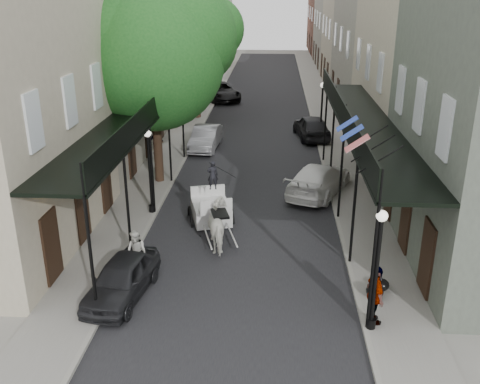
% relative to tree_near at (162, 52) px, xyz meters
% --- Properties ---
extents(ground, '(140.00, 140.00, 0.00)m').
position_rel_tree_near_xyz_m(ground, '(4.20, -10.18, -6.49)').
color(ground, gray).
rests_on(ground, ground).
extents(road, '(8.00, 90.00, 0.01)m').
position_rel_tree_near_xyz_m(road, '(4.20, 9.82, -6.48)').
color(road, black).
rests_on(road, ground).
extents(sidewalk_left, '(2.20, 90.00, 0.12)m').
position_rel_tree_near_xyz_m(sidewalk_left, '(-0.80, 9.82, -6.43)').
color(sidewalk_left, gray).
rests_on(sidewalk_left, ground).
extents(sidewalk_right, '(2.20, 90.00, 0.12)m').
position_rel_tree_near_xyz_m(sidewalk_right, '(9.20, 9.82, -6.43)').
color(sidewalk_right, gray).
rests_on(sidewalk_right, ground).
extents(building_row_left, '(5.00, 80.00, 10.50)m').
position_rel_tree_near_xyz_m(building_row_left, '(-4.40, 19.82, -1.24)').
color(building_row_left, '#B2A78E').
rests_on(building_row_left, ground).
extents(building_row_right, '(5.00, 80.00, 10.50)m').
position_rel_tree_near_xyz_m(building_row_right, '(12.80, 19.82, -1.24)').
color(building_row_right, gray).
rests_on(building_row_right, ground).
extents(gallery_left, '(2.20, 18.05, 4.88)m').
position_rel_tree_near_xyz_m(gallery_left, '(-0.59, -3.20, -2.44)').
color(gallery_left, black).
rests_on(gallery_left, sidewalk_left).
extents(gallery_right, '(2.20, 18.05, 4.88)m').
position_rel_tree_near_xyz_m(gallery_right, '(8.99, -3.20, -2.44)').
color(gallery_right, black).
rests_on(gallery_right, sidewalk_right).
extents(tree_near, '(7.31, 6.80, 9.63)m').
position_rel_tree_near_xyz_m(tree_near, '(0.00, 0.00, 0.00)').
color(tree_near, '#382619').
rests_on(tree_near, sidewalk_left).
extents(tree_far, '(6.45, 6.00, 8.61)m').
position_rel_tree_near_xyz_m(tree_far, '(-0.05, 14.00, -0.65)').
color(tree_far, '#382619').
rests_on(tree_far, sidewalk_left).
extents(lamppost_right_near, '(0.32, 0.32, 3.71)m').
position_rel_tree_near_xyz_m(lamppost_right_near, '(8.30, -12.18, -4.44)').
color(lamppost_right_near, black).
rests_on(lamppost_right_near, sidewalk_right).
extents(lamppost_left, '(0.32, 0.32, 3.71)m').
position_rel_tree_near_xyz_m(lamppost_left, '(0.10, -4.18, -4.44)').
color(lamppost_left, black).
rests_on(lamppost_left, sidewalk_left).
extents(lamppost_right_far, '(0.32, 0.32, 3.71)m').
position_rel_tree_near_xyz_m(lamppost_right_far, '(8.30, 7.82, -4.44)').
color(lamppost_right_far, black).
rests_on(lamppost_right_far, sidewalk_right).
extents(horse, '(1.47, 2.26, 1.76)m').
position_rel_tree_near_xyz_m(horse, '(3.41, -7.08, -5.61)').
color(horse, silver).
rests_on(horse, ground).
extents(carriage, '(2.24, 2.89, 2.94)m').
position_rel_tree_near_xyz_m(carriage, '(2.68, -4.44, -5.35)').
color(carriage, black).
rests_on(carriage, ground).
extents(pedestrian_walking, '(0.93, 0.84, 1.57)m').
position_rel_tree_near_xyz_m(pedestrian_walking, '(0.70, -9.23, -5.70)').
color(pedestrian_walking, beige).
rests_on(pedestrian_walking, ground).
extents(pedestrian_sidewalk_left, '(1.22, 1.18, 1.67)m').
position_rel_tree_near_xyz_m(pedestrian_sidewalk_left, '(-1.60, 4.48, -5.53)').
color(pedestrian_sidewalk_left, gray).
rests_on(pedestrian_sidewalk_left, sidewalk_left).
extents(pedestrian_sidewalk_right, '(0.65, 1.15, 1.85)m').
position_rel_tree_near_xyz_m(pedestrian_sidewalk_right, '(8.40, -11.91, -5.44)').
color(pedestrian_sidewalk_right, gray).
rests_on(pedestrian_sidewalk_right, sidewalk_right).
extents(car_left_near, '(2.05, 3.98, 1.29)m').
position_rel_tree_near_xyz_m(car_left_near, '(0.60, -10.81, -5.84)').
color(car_left_near, black).
rests_on(car_left_near, ground).
extents(car_left_mid, '(1.71, 4.30, 1.39)m').
position_rel_tree_near_xyz_m(car_left_mid, '(1.18, 5.96, -5.79)').
color(car_left_mid, gray).
rests_on(car_left_mid, ground).
extents(car_left_far, '(4.42, 6.05, 1.53)m').
position_rel_tree_near_xyz_m(car_left_far, '(0.60, 20.82, -5.72)').
color(car_left_far, black).
rests_on(car_left_far, ground).
extents(car_right_near, '(3.80, 5.39, 1.45)m').
position_rel_tree_near_xyz_m(car_right_near, '(7.55, -1.18, -5.76)').
color(car_right_near, white).
rests_on(car_right_near, ground).
extents(car_right_far, '(2.51, 4.78, 1.55)m').
position_rel_tree_near_xyz_m(car_right_far, '(7.80, 8.82, -5.71)').
color(car_right_far, black).
rests_on(car_right_far, ground).
extents(trash_bags, '(0.83, 0.98, 0.48)m').
position_rel_tree_near_xyz_m(trash_bags, '(8.79, -10.37, -6.15)').
color(trash_bags, black).
rests_on(trash_bags, sidewalk_right).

